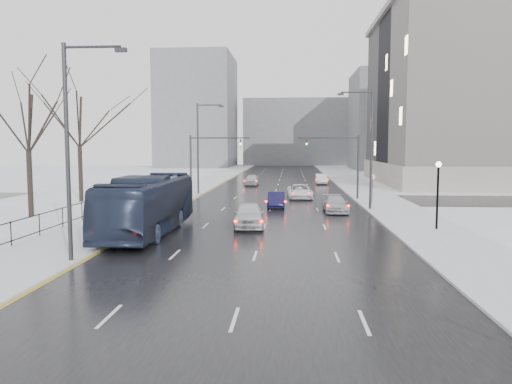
% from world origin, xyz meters
% --- Properties ---
extents(road, '(16.00, 150.00, 0.04)m').
position_xyz_m(road, '(0.00, 60.00, 0.02)').
color(road, black).
rests_on(road, ground).
extents(cross_road, '(130.00, 10.00, 0.04)m').
position_xyz_m(cross_road, '(0.00, 48.00, 0.02)').
color(cross_road, black).
rests_on(cross_road, ground).
extents(sidewalk_left, '(5.00, 150.00, 0.16)m').
position_xyz_m(sidewalk_left, '(-10.50, 60.00, 0.08)').
color(sidewalk_left, silver).
rests_on(sidewalk_left, ground).
extents(sidewalk_right, '(5.00, 150.00, 0.16)m').
position_xyz_m(sidewalk_right, '(10.50, 60.00, 0.08)').
color(sidewalk_right, silver).
rests_on(sidewalk_right, ground).
extents(park_strip, '(14.00, 150.00, 0.12)m').
position_xyz_m(park_strip, '(-20.00, 60.00, 0.06)').
color(park_strip, white).
rests_on(park_strip, ground).
extents(tree_park_d, '(8.75, 8.75, 12.50)m').
position_xyz_m(tree_park_d, '(-17.80, 34.00, 0.00)').
color(tree_park_d, black).
rests_on(tree_park_d, ground).
extents(tree_park_e, '(9.45, 9.45, 13.50)m').
position_xyz_m(tree_park_e, '(-18.20, 44.00, 0.00)').
color(tree_park_e, black).
rests_on(tree_park_e, ground).
extents(iron_fence, '(0.06, 70.00, 1.30)m').
position_xyz_m(iron_fence, '(-13.00, 30.00, 0.91)').
color(iron_fence, black).
rests_on(iron_fence, sidewalk_left).
extents(streetlight_r_mid, '(2.95, 0.25, 10.00)m').
position_xyz_m(streetlight_r_mid, '(8.17, 40.00, 5.62)').
color(streetlight_r_mid, '#2D2D33').
rests_on(streetlight_r_mid, ground).
extents(streetlight_l_near, '(2.95, 0.25, 10.00)m').
position_xyz_m(streetlight_l_near, '(-8.17, 20.00, 5.62)').
color(streetlight_l_near, '#2D2D33').
rests_on(streetlight_l_near, ground).
extents(streetlight_l_far, '(2.95, 0.25, 10.00)m').
position_xyz_m(streetlight_l_far, '(-8.17, 52.00, 5.62)').
color(streetlight_l_far, '#2D2D33').
rests_on(streetlight_l_far, ground).
extents(lamppost_r_mid, '(0.36, 0.36, 4.28)m').
position_xyz_m(lamppost_r_mid, '(11.00, 30.00, 2.94)').
color(lamppost_r_mid, black).
rests_on(lamppost_r_mid, sidewalk_right).
extents(mast_signal_right, '(6.10, 0.33, 6.50)m').
position_xyz_m(mast_signal_right, '(7.33, 48.00, 4.11)').
color(mast_signal_right, '#2D2D33').
rests_on(mast_signal_right, ground).
extents(mast_signal_left, '(6.10, 0.33, 6.50)m').
position_xyz_m(mast_signal_left, '(-7.33, 48.00, 4.11)').
color(mast_signal_left, '#2D2D33').
rests_on(mast_signal_left, ground).
extents(no_uturn_sign, '(0.60, 0.06, 2.70)m').
position_xyz_m(no_uturn_sign, '(9.20, 44.00, 2.30)').
color(no_uturn_sign, '#2D2D33').
rests_on(no_uturn_sign, sidewalk_right).
extents(bldg_far_right, '(24.00, 20.00, 22.00)m').
position_xyz_m(bldg_far_right, '(28.00, 115.00, 11.00)').
color(bldg_far_right, slate).
rests_on(bldg_far_right, ground).
extents(bldg_far_left, '(18.00, 22.00, 28.00)m').
position_xyz_m(bldg_far_left, '(-22.00, 125.00, 14.00)').
color(bldg_far_left, slate).
rests_on(bldg_far_left, ground).
extents(bldg_far_center, '(30.00, 18.00, 18.00)m').
position_xyz_m(bldg_far_center, '(4.00, 140.00, 9.00)').
color(bldg_far_center, slate).
rests_on(bldg_far_center, ground).
extents(bus, '(3.04, 12.84, 3.57)m').
position_xyz_m(bus, '(-7.00, 27.94, 1.83)').
color(bus, '#222C43').
rests_on(bus, road).
extents(sedan_center_near, '(2.32, 5.02, 1.67)m').
position_xyz_m(sedan_center_near, '(-1.02, 30.57, 0.87)').
color(sedan_center_near, silver).
rests_on(sedan_center_near, road).
extents(sedan_right_near, '(1.46, 4.16, 1.37)m').
position_xyz_m(sedan_right_near, '(0.50, 41.07, 0.73)').
color(sedan_right_near, '#16143C').
rests_on(sedan_right_near, road).
extents(sedan_right_cross, '(2.67, 5.33, 1.45)m').
position_xyz_m(sedan_right_cross, '(2.67, 48.74, 0.76)').
color(sedan_right_cross, white).
rests_on(sedan_right_cross, road).
extents(sedan_right_far, '(2.00, 4.62, 1.32)m').
position_xyz_m(sedan_right_far, '(5.36, 38.53, 0.70)').
color(sedan_right_far, '#AFAFB4').
rests_on(sedan_right_far, road).
extents(sedan_center_far, '(1.86, 4.45, 1.51)m').
position_xyz_m(sedan_center_far, '(-3.50, 65.35, 0.79)').
color(sedan_center_far, silver).
rests_on(sedan_center_far, road).
extents(sedan_right_distant, '(1.52, 4.32, 1.42)m').
position_xyz_m(sedan_right_distant, '(6.04, 68.26, 0.75)').
color(sedan_right_distant, white).
rests_on(sedan_right_distant, road).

